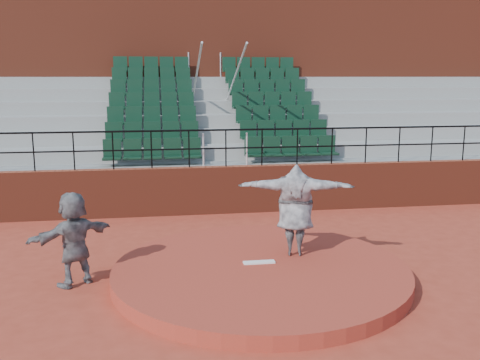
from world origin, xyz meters
name	(u,v)px	position (x,y,z in m)	size (l,w,h in m)	color
ground	(260,278)	(0.00, 0.00, 0.00)	(90.00, 90.00, 0.00)	#A13724
pitchers_mound	(261,272)	(0.00, 0.00, 0.12)	(5.50, 5.50, 0.25)	#A23424
pitching_rubber	(259,262)	(0.00, 0.15, 0.27)	(0.60, 0.15, 0.03)	white
boundary_wall	(226,190)	(0.00, 5.00, 0.65)	(24.00, 0.30, 1.30)	maroon
wall_railing	(226,140)	(0.00, 5.00, 2.03)	(24.04, 0.05, 1.03)	black
seating_deck	(212,145)	(0.00, 8.65, 1.43)	(24.00, 5.97, 4.63)	gray
press_box_facade	(202,81)	(0.00, 12.60, 3.55)	(24.00, 3.00, 7.10)	maroon
pitcher	(295,210)	(0.79, 0.54, 1.16)	(2.23, 0.61, 1.81)	black
fielder	(74,239)	(-3.37, 0.24, 0.86)	(1.60, 0.51, 1.73)	black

